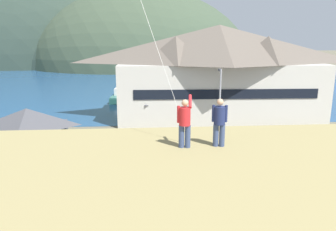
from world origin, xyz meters
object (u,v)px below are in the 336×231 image
Objects in this scene: moored_boat_wharfside at (122,96)px; person_kite_flyer at (185,122)px; parking_light_pole at (220,102)px; harbor_lodge at (218,69)px; storage_shed_waterside at (150,103)px; wharf_dock at (144,97)px; parked_car_front_row_end at (140,153)px; parked_car_mid_row_far at (222,148)px; parked_car_lone_by_shed at (142,181)px; parked_car_mid_row_near at (41,187)px; person_companion at (219,121)px; storage_shed_near_lot at (29,138)px; parked_car_back_row_left at (277,172)px.

person_kite_flyer reaches higher than moored_boat_wharfside.
parking_light_pole is 3.82× the size of person_kite_flyer.
harbor_lodge is 4.23× the size of storage_shed_waterside.
harbor_lodge is 3.72× the size of parking_light_pole.
parked_car_front_row_end is at bearing -90.50° from wharf_dock.
person_kite_flyer is (1.83, -13.04, 5.90)m from parked_car_front_row_end.
parked_car_mid_row_far and parked_car_lone_by_shed have the same top height.
parked_car_mid_row_near is at bearing -109.29° from storage_shed_waterside.
parked_car_front_row_end is 14.43m from person_kite_flyer.
wharf_dock is 2.20× the size of parking_light_pole.
parked_car_mid_row_far is 15.56m from person_companion.
parked_car_front_row_end is at bearing 98.01° from person_kite_flyer.
storage_shed_near_lot is 1.42× the size of parked_car_back_row_left.
harbor_lodge is at bearing 78.75° from parked_car_mid_row_far.
person_companion is (-4.33, -17.92, 2.76)m from parking_light_pole.
parked_car_mid_row_near is 17.21m from parking_light_pole.
storage_shed_near_lot is 0.96× the size of storage_shed_waterside.
storage_shed_near_lot is 1.41× the size of parked_car_front_row_end.
parking_light_pole is at bearing 16.82° from storage_shed_near_lot.
moored_boat_wharfside reaches higher than parked_car_back_row_left.
parked_car_front_row_end is (8.42, -0.13, -1.42)m from storage_shed_near_lot.
wharf_dock is at bearing 93.04° from storage_shed_waterside.
moored_boat_wharfside is at bearing 85.81° from parked_car_mid_row_near.
harbor_lodge reaches higher than parked_car_lone_by_shed.
person_kite_flyer reaches higher than parked_car_mid_row_far.
harbor_lodge is 4.40× the size of storage_shed_near_lot.
person_companion reaches higher than parked_car_mid_row_far.
storage_shed_waterside is 15.19m from moored_boat_wharfside.
storage_shed_near_lot is 0.39× the size of wharf_dock.
wharf_dock is 35.97m from parked_car_mid_row_near.
parked_car_mid_row_far is at bearing 75.10° from person_companion.
parked_car_mid_row_near is 1.02× the size of parked_car_back_row_left.
moored_boat_wharfside is 42.85m from person_kite_flyer.
parking_light_pole is at bearing -65.81° from moored_boat_wharfside.
parked_car_mid_row_far is at bearing -98.85° from parking_light_pole.
harbor_lodge reaches higher than parked_car_mid_row_far.
storage_shed_waterside is 1.44× the size of parked_car_lone_by_shed.
parked_car_front_row_end is 5.07m from parked_car_lone_by_shed.
parked_car_mid_row_near is at bearing -153.32° from parked_car_mid_row_far.
storage_shed_waterside is at bearing -86.96° from wharf_dock.
parked_car_lone_by_shed is (-0.93, -19.67, -1.19)m from storage_shed_waterside.
harbor_lodge is 6.26× the size of parked_car_back_row_left.
parked_car_back_row_left is (2.46, -5.30, 0.00)m from parked_car_mid_row_far.
parking_light_pole reaches higher than parked_car_back_row_left.
person_companion is at bearing -69.74° from parked_car_lone_by_shed.
storage_shed_near_lot is at bearing 131.22° from person_companion.
storage_shed_waterside is (-8.69, -1.32, -3.94)m from harbor_lodge.
parked_car_mid_row_far is 6.85m from parked_car_front_row_end.
person_companion is at bearing -103.57° from parking_light_pole.
parking_light_pole reaches higher than moored_boat_wharfside.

